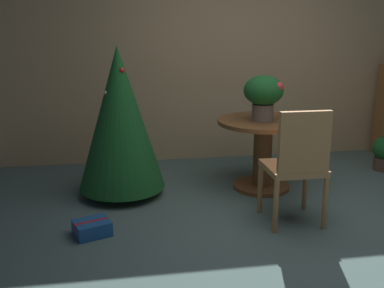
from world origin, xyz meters
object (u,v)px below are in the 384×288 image
Objects in this scene: round_dining_table at (263,145)px; flower_vase at (264,93)px; wooden_chair_near at (298,162)px; potted_plant at (384,152)px; gift_box_blue at (92,228)px; holiday_tree at (120,118)px.

flower_vase is (-0.03, -0.05, 0.53)m from round_dining_table.
flower_vase reaches higher than round_dining_table.
wooden_chair_near reaches higher than potted_plant.
wooden_chair_near is at bearing -90.00° from round_dining_table.
holiday_tree is at bearing 73.44° from gift_box_blue.
holiday_tree is at bearing -174.58° from potted_plant.
flower_vase is at bearing -120.66° from round_dining_table.
wooden_chair_near is (0.03, -0.84, -0.44)m from flower_vase.
round_dining_table is at bearing -2.09° from holiday_tree.
holiday_tree is 3.05m from potted_plant.
round_dining_table reaches higher than gift_box_blue.
wooden_chair_near is 0.68× the size of holiday_tree.
round_dining_table reaches higher than potted_plant.
holiday_tree is 1.15m from gift_box_blue.
potted_plant is (3.24, 1.15, 0.16)m from gift_box_blue.
wooden_chair_near is 2.02m from potted_plant.
holiday_tree reaches higher than flower_vase.
gift_box_blue is (-0.26, -0.86, -0.71)m from holiday_tree.
gift_box_blue is at bearing -160.51° from potted_plant.
gift_box_blue is at bearing -106.56° from holiday_tree.
holiday_tree is at bearing 175.97° from flower_vase.
round_dining_table is 0.53m from flower_vase.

